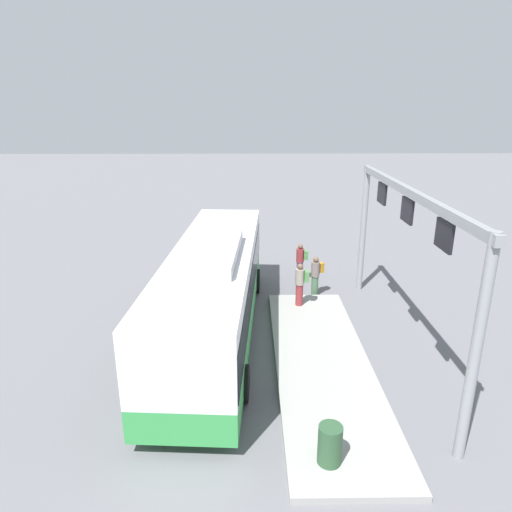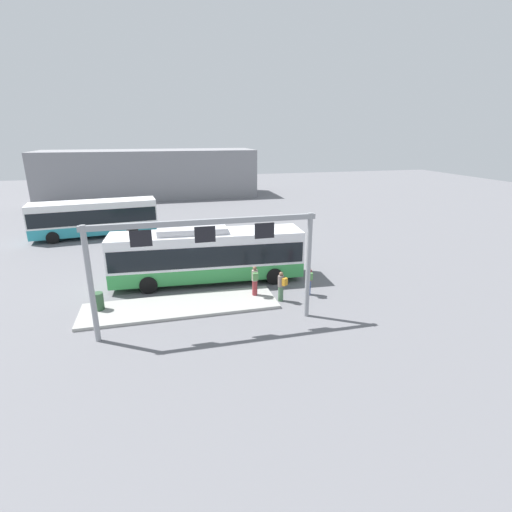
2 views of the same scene
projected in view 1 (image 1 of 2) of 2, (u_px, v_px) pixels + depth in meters
The scene contains 8 objects.
ground_plane at pixel (215, 336), 15.45m from camera, with size 120.00×120.00×0.00m, color slate.
platform_curb at pixel (322, 363), 13.67m from camera, with size 10.00×2.80×0.16m, color #9E9E99.
bus_main at pixel (214, 287), 14.87m from camera, with size 11.46×3.21×3.46m.
person_boarding at pixel (301, 261), 20.10m from camera, with size 0.37×0.55×1.67m.
person_waiting_near at pixel (300, 283), 17.19m from camera, with size 0.37×0.55×1.67m.
person_waiting_mid at pixel (316, 275), 18.46m from camera, with size 0.55×0.60×1.67m.
platform_sign_gantry at pixel (405, 234), 13.60m from camera, with size 10.13×0.24×5.20m.
trash_bin at pixel (330, 444), 9.67m from camera, with size 0.52×0.52×0.90m, color #2D5133.
Camera 1 is at (-13.82, -1.19, 7.46)m, focal length 32.04 mm.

